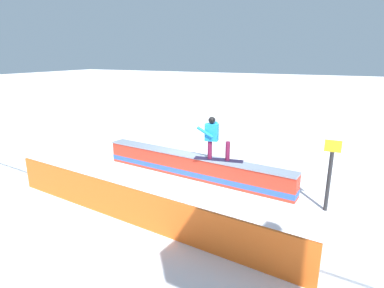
# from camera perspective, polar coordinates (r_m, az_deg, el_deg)

# --- Properties ---
(ground_plane) EXTENTS (120.00, 120.00, 0.00)m
(ground_plane) POSITION_cam_1_polar(r_m,az_deg,el_deg) (10.72, 0.15, -5.92)
(ground_plane) COLOR white
(grind_box) EXTENTS (6.91, 1.34, 0.78)m
(grind_box) POSITION_cam_1_polar(r_m,az_deg,el_deg) (10.60, 0.16, -4.15)
(grind_box) COLOR red
(grind_box) RESTS_ON ground_plane
(snowboarder) EXTENTS (1.57, 0.59, 1.36)m
(snowboarder) POSITION_cam_1_polar(r_m,az_deg,el_deg) (9.84, 3.92, 1.29)
(snowboarder) COLOR black
(snowboarder) RESTS_ON grind_box
(safety_fence) EXTENTS (8.49, 1.05, 0.93)m
(safety_fence) POSITION_cam_1_polar(r_m,az_deg,el_deg) (7.85, -10.78, -10.99)
(safety_fence) COLOR orange
(safety_fence) RESTS_ON ground_plane
(trail_marker) EXTENTS (0.40, 0.10, 1.91)m
(trail_marker) POSITION_cam_1_polar(r_m,az_deg,el_deg) (8.88, 23.50, -4.93)
(trail_marker) COLOR #262628
(trail_marker) RESTS_ON ground_plane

